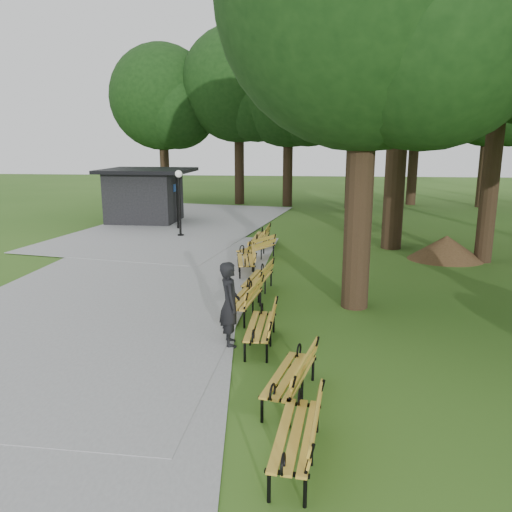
# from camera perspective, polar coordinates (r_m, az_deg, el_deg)

# --- Properties ---
(ground) EXTENTS (100.00, 100.00, 0.00)m
(ground) POSITION_cam_1_polar(r_m,az_deg,el_deg) (12.02, -1.54, -8.05)
(ground) COLOR #2E5919
(ground) RESTS_ON ground
(path) EXTENTS (12.00, 38.00, 0.06)m
(path) POSITION_cam_1_polar(r_m,az_deg,el_deg) (15.73, -14.75, -3.24)
(path) COLOR gray
(path) RESTS_ON ground
(person) EXTENTS (0.61, 0.76, 1.84)m
(person) POSITION_cam_1_polar(r_m,az_deg,el_deg) (10.77, -2.97, -5.42)
(person) COLOR black
(person) RESTS_ON ground
(kiosk) EXTENTS (4.59, 4.02, 2.81)m
(kiosk) POSITION_cam_1_polar(r_m,az_deg,el_deg) (27.50, -12.47, 6.66)
(kiosk) COLOR black
(kiosk) RESTS_ON ground
(lamp_post) EXTENTS (0.32, 0.32, 2.98)m
(lamp_post) POSITION_cam_1_polar(r_m,az_deg,el_deg) (22.94, -8.65, 7.48)
(lamp_post) COLOR black
(lamp_post) RESTS_ON ground
(dirt_mound) EXTENTS (2.28, 2.28, 0.90)m
(dirt_mound) POSITION_cam_1_polar(r_m,az_deg,el_deg) (19.76, 20.61, 0.90)
(dirt_mound) COLOR #47301C
(dirt_mound) RESTS_ON ground
(bench_0) EXTENTS (0.83, 1.96, 0.88)m
(bench_0) POSITION_cam_1_polar(r_m,az_deg,el_deg) (7.26, 4.51, -19.39)
(bench_0) COLOR gold
(bench_0) RESTS_ON ground
(bench_1) EXTENTS (1.06, 2.00, 0.88)m
(bench_1) POSITION_cam_1_polar(r_m,az_deg,el_deg) (8.76, 3.81, -13.31)
(bench_1) COLOR gold
(bench_1) RESTS_ON ground
(bench_2) EXTENTS (0.67, 1.91, 0.88)m
(bench_2) POSITION_cam_1_polar(r_m,az_deg,el_deg) (10.85, 0.48, -7.94)
(bench_2) COLOR gold
(bench_2) RESTS_ON ground
(bench_3) EXTENTS (0.90, 1.97, 0.88)m
(bench_3) POSITION_cam_1_polar(r_m,az_deg,el_deg) (12.64, -1.34, -4.86)
(bench_3) COLOR gold
(bench_3) RESTS_ON ground
(bench_4) EXTENTS (0.89, 1.97, 0.88)m
(bench_4) POSITION_cam_1_polar(r_m,az_deg,el_deg) (14.45, 0.19, -2.55)
(bench_4) COLOR gold
(bench_4) RESTS_ON ground
(bench_5) EXTENTS (0.93, 1.98, 0.88)m
(bench_5) POSITION_cam_1_polar(r_m,az_deg,el_deg) (16.64, -1.16, -0.46)
(bench_5) COLOR gold
(bench_5) RESTS_ON ground
(bench_6) EXTENTS (1.48, 1.97, 0.88)m
(bench_6) POSITION_cam_1_polar(r_m,az_deg,el_deg) (18.48, 0.04, 0.91)
(bench_6) COLOR gold
(bench_6) RESTS_ON ground
(bench_7) EXTENTS (0.72, 1.93, 0.88)m
(bench_7) POSITION_cam_1_polar(r_m,az_deg,el_deg) (20.73, 0.56, 2.25)
(bench_7) COLOR gold
(bench_7) RESTS_ON ground
(lawn_tree_1) EXTENTS (5.93, 5.93, 10.76)m
(lawn_tree_1) POSITION_cam_1_polar(r_m,az_deg,el_deg) (19.87, 26.31, 21.70)
(lawn_tree_1) COLOR black
(lawn_tree_1) RESTS_ON ground
(lawn_tree_4) EXTENTS (6.46, 6.46, 11.77)m
(lawn_tree_4) POSITION_cam_1_polar(r_m,az_deg,el_deg) (25.26, 12.83, 22.18)
(lawn_tree_4) COLOR black
(lawn_tree_4) RESTS_ON ground
(tree_backdrop) EXTENTS (37.29, 9.79, 15.97)m
(tree_backdrop) POSITION_cam_1_polar(r_m,az_deg,el_deg) (34.54, 14.76, 18.73)
(tree_backdrop) COLOR black
(tree_backdrop) RESTS_ON ground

